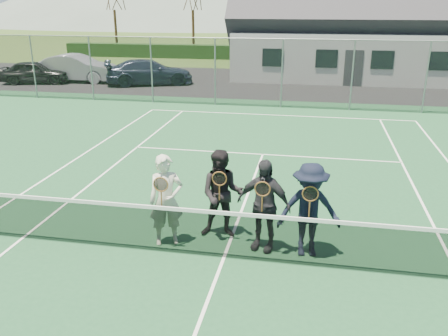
% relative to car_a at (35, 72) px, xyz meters
% --- Properties ---
extents(ground, '(220.00, 220.00, 0.00)m').
position_rel_car_a_xyz_m(ground, '(14.51, 2.44, -0.66)').
color(ground, '#304A1A').
rests_on(ground, ground).
extents(court_surface, '(30.00, 30.00, 0.02)m').
position_rel_car_a_xyz_m(court_surface, '(14.51, -17.56, -0.65)').
color(court_surface, '#1C4C2B').
rests_on(court_surface, ground).
extents(tarmac_carpark, '(40.00, 12.00, 0.01)m').
position_rel_car_a_xyz_m(tarmac_carpark, '(10.51, 2.44, -0.65)').
color(tarmac_carpark, black).
rests_on(tarmac_carpark, ground).
extents(hedge_row, '(40.00, 1.20, 1.10)m').
position_rel_car_a_xyz_m(hedge_row, '(14.51, 14.44, -0.11)').
color(hedge_row, black).
rests_on(hedge_row, ground).
extents(car_a, '(4.13, 2.45, 1.32)m').
position_rel_car_a_xyz_m(car_a, '(0.00, 0.00, 0.00)').
color(car_a, black).
rests_on(car_a, ground).
extents(car_b, '(4.88, 1.86, 1.59)m').
position_rel_car_a_xyz_m(car_b, '(2.07, 1.03, 0.14)').
color(car_b, '#96989E').
rests_on(car_b, ground).
extents(car_c, '(5.28, 3.70, 1.42)m').
position_rel_car_a_xyz_m(car_c, '(6.63, 0.85, 0.05)').
color(car_c, '#1B2236').
rests_on(car_c, ground).
extents(court_markings, '(11.03, 23.83, 0.01)m').
position_rel_car_a_xyz_m(court_markings, '(14.51, -17.56, -0.63)').
color(court_markings, white).
rests_on(court_markings, court_surface).
extents(tennis_net, '(11.68, 0.08, 1.10)m').
position_rel_car_a_xyz_m(tennis_net, '(14.51, -17.56, -0.12)').
color(tennis_net, slate).
rests_on(tennis_net, ground).
extents(perimeter_fence, '(30.07, 0.07, 3.02)m').
position_rel_car_a_xyz_m(perimeter_fence, '(14.51, -4.06, 0.87)').
color(perimeter_fence, slate).
rests_on(perimeter_fence, ground).
extents(clubhouse, '(15.60, 8.20, 7.70)m').
position_rel_car_a_xyz_m(clubhouse, '(18.51, 6.44, 3.33)').
color(clubhouse, silver).
rests_on(clubhouse, ground).
extents(player_a, '(0.77, 0.66, 1.80)m').
position_rel_car_a_xyz_m(player_a, '(13.31, -17.18, 0.26)').
color(player_a, beige).
rests_on(player_a, court_surface).
extents(player_b, '(0.93, 0.75, 1.80)m').
position_rel_car_a_xyz_m(player_b, '(14.30, -16.68, 0.26)').
color(player_b, black).
rests_on(player_b, court_surface).
extents(player_c, '(1.13, 0.69, 1.80)m').
position_rel_car_a_xyz_m(player_c, '(15.16, -17.04, 0.26)').
color(player_c, '#25262B').
rests_on(player_c, court_surface).
extents(player_d, '(1.26, 0.86, 1.80)m').
position_rel_car_a_xyz_m(player_d, '(16.00, -17.12, 0.26)').
color(player_d, black).
rests_on(player_d, court_surface).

